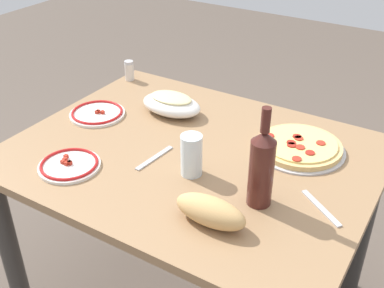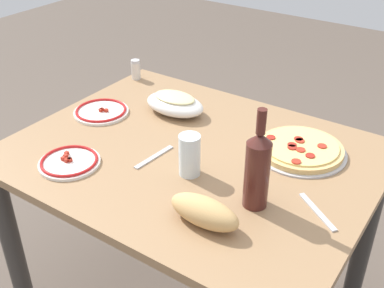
% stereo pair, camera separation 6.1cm
% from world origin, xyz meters
% --- Properties ---
extents(dining_table, '(1.18, 0.92, 0.72)m').
position_xyz_m(dining_table, '(0.00, 0.00, 0.60)').
color(dining_table, '#93704C').
rests_on(dining_table, ground).
extents(pepperoni_pizza, '(0.30, 0.30, 0.03)m').
position_xyz_m(pepperoni_pizza, '(-0.30, -0.20, 0.74)').
color(pepperoni_pizza, '#B7B7BC').
rests_on(pepperoni_pizza, dining_table).
extents(baked_pasta_dish, '(0.24, 0.15, 0.08)m').
position_xyz_m(baked_pasta_dish, '(0.21, -0.20, 0.76)').
color(baked_pasta_dish, white).
rests_on(baked_pasta_dish, dining_table).
extents(wine_bottle, '(0.07, 0.07, 0.30)m').
position_xyz_m(wine_bottle, '(-0.30, 0.13, 0.84)').
color(wine_bottle, '#471E19').
rests_on(wine_bottle, dining_table).
extents(water_glass, '(0.07, 0.07, 0.13)m').
position_xyz_m(water_glass, '(-0.06, 0.11, 0.79)').
color(water_glass, silver).
rests_on(water_glass, dining_table).
extents(side_plate_near, '(0.20, 0.20, 0.02)m').
position_xyz_m(side_plate_near, '(0.28, 0.28, 0.73)').
color(side_plate_near, white).
rests_on(side_plate_near, dining_table).
extents(side_plate_far, '(0.21, 0.21, 0.02)m').
position_xyz_m(side_plate_far, '(0.44, -0.03, 0.73)').
color(side_plate_far, white).
rests_on(side_plate_far, dining_table).
extents(bread_loaf, '(0.21, 0.09, 0.08)m').
position_xyz_m(bread_loaf, '(-0.23, 0.28, 0.76)').
color(bread_loaf, tan).
rests_on(bread_loaf, dining_table).
extents(spice_shaker, '(0.04, 0.04, 0.09)m').
position_xyz_m(spice_shaker, '(0.54, -0.36, 0.77)').
color(spice_shaker, silver).
rests_on(spice_shaker, dining_table).
extents(fork_left, '(0.03, 0.17, 0.00)m').
position_xyz_m(fork_left, '(0.08, 0.10, 0.73)').
color(fork_left, '#B7B7BC').
rests_on(fork_left, dining_table).
extents(fork_right, '(0.15, 0.11, 0.00)m').
position_xyz_m(fork_right, '(-0.46, 0.07, 0.73)').
color(fork_right, '#B7B7BC').
rests_on(fork_right, dining_table).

